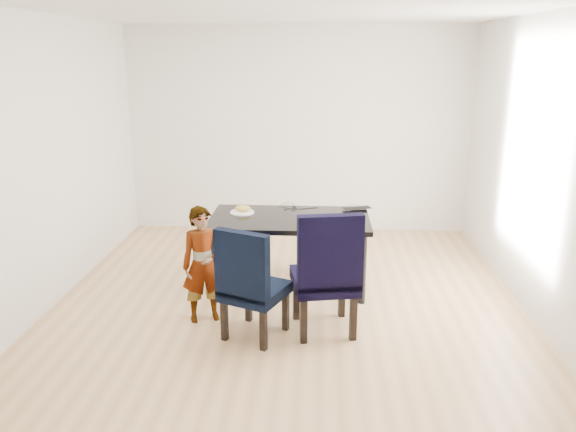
# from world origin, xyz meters

# --- Properties ---
(floor) EXTENTS (4.50, 5.00, 0.01)m
(floor) POSITION_xyz_m (0.00, 0.00, -0.01)
(floor) COLOR tan
(floor) RESTS_ON ground
(ceiling) EXTENTS (4.50, 5.00, 0.01)m
(ceiling) POSITION_xyz_m (0.00, 0.00, 2.71)
(ceiling) COLOR white
(ceiling) RESTS_ON wall_back
(wall_back) EXTENTS (4.50, 0.01, 2.70)m
(wall_back) POSITION_xyz_m (0.00, 2.50, 1.35)
(wall_back) COLOR white
(wall_back) RESTS_ON ground
(wall_front) EXTENTS (4.50, 0.01, 2.70)m
(wall_front) POSITION_xyz_m (0.00, -2.50, 1.35)
(wall_front) COLOR silver
(wall_front) RESTS_ON ground
(wall_left) EXTENTS (0.01, 5.00, 2.70)m
(wall_left) POSITION_xyz_m (-2.25, 0.00, 1.35)
(wall_left) COLOR silver
(wall_left) RESTS_ON ground
(wall_right) EXTENTS (0.01, 5.00, 2.70)m
(wall_right) POSITION_xyz_m (2.25, 0.00, 1.35)
(wall_right) COLOR white
(wall_right) RESTS_ON ground
(dining_table) EXTENTS (1.60, 0.90, 0.75)m
(dining_table) POSITION_xyz_m (0.00, 0.50, 0.38)
(dining_table) COLOR black
(dining_table) RESTS_ON floor
(chair_left) EXTENTS (0.64, 0.65, 0.99)m
(chair_left) POSITION_xyz_m (-0.24, -0.56, 0.50)
(chair_left) COLOR black
(chair_left) RESTS_ON floor
(chair_right) EXTENTS (0.62, 0.64, 1.11)m
(chair_right) POSITION_xyz_m (0.35, -0.42, 0.56)
(chair_right) COLOR black
(chair_right) RESTS_ON floor
(child) EXTENTS (0.46, 0.38, 1.06)m
(child) POSITION_xyz_m (-0.73, -0.30, 0.53)
(child) COLOR orange
(child) RESTS_ON floor
(plate) EXTENTS (0.29, 0.29, 0.01)m
(plate) POSITION_xyz_m (-0.50, 0.63, 0.76)
(plate) COLOR white
(plate) RESTS_ON dining_table
(sandwich) EXTENTS (0.18, 0.10, 0.07)m
(sandwich) POSITION_xyz_m (-0.49, 0.63, 0.80)
(sandwich) COLOR #B39940
(sandwich) RESTS_ON plate
(laptop) EXTENTS (0.35, 0.28, 0.02)m
(laptop) POSITION_xyz_m (0.68, 0.85, 0.76)
(laptop) COLOR black
(laptop) RESTS_ON dining_table
(cable_tangle) EXTENTS (0.16, 0.16, 0.01)m
(cable_tangle) POSITION_xyz_m (-0.01, 0.81, 0.75)
(cable_tangle) COLOR black
(cable_tangle) RESTS_ON dining_table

